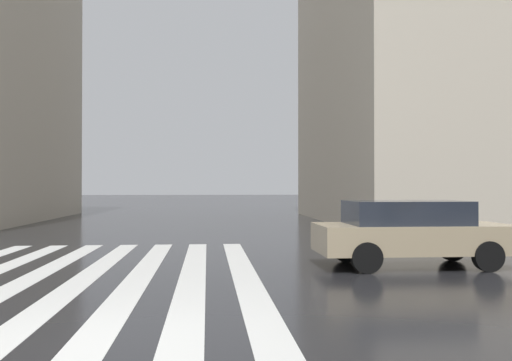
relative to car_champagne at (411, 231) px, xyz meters
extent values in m
plane|color=black|center=(-5.50, 5.50, -0.76)|extent=(220.00, 220.00, 0.00)
cube|color=silver|center=(-1.50, 3.62, -0.75)|extent=(13.00, 0.50, 0.01)
cube|color=silver|center=(-1.50, 4.62, -0.75)|extent=(13.00, 0.50, 0.01)
cube|color=silver|center=(-1.50, 5.62, -0.75)|extent=(13.00, 0.50, 0.01)
cube|color=silver|center=(-1.50, 6.62, -0.75)|extent=(13.00, 0.50, 0.01)
cube|color=silver|center=(-1.50, 7.62, -0.75)|extent=(13.00, 0.50, 0.01)
cube|color=tan|center=(0.00, -0.04, -0.15)|extent=(1.75, 4.10, 0.60)
cube|color=#232833|center=(0.00, 0.11, 0.40)|extent=(1.54, 2.46, 0.50)
cylinder|color=black|center=(0.83, -1.29, -0.45)|extent=(0.20, 0.62, 0.62)
cylinder|color=black|center=(-0.83, -1.29, -0.45)|extent=(0.20, 0.62, 0.62)
cylinder|color=black|center=(0.83, 1.21, -0.45)|extent=(0.20, 0.62, 0.62)
cylinder|color=black|center=(-0.83, 1.21, -0.45)|extent=(0.20, 0.62, 0.62)
camera|label=1|loc=(-11.56, 4.34, 0.96)|focal=38.99mm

